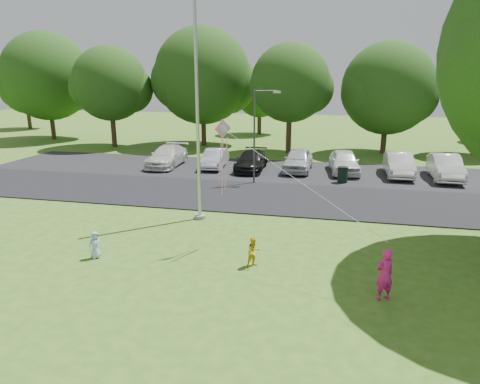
% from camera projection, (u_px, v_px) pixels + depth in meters
% --- Properties ---
extents(ground, '(120.00, 120.00, 0.00)m').
position_uv_depth(ground, '(257.00, 275.00, 13.53)').
color(ground, '#3B671B').
rests_on(ground, ground).
extents(park_road, '(60.00, 6.00, 0.06)m').
position_uv_depth(park_road, '(289.00, 198.00, 22.01)').
color(park_road, black).
rests_on(park_road, ground).
extents(parking_strip, '(42.00, 7.00, 0.06)m').
position_uv_depth(parking_strip, '(300.00, 172.00, 28.13)').
color(parking_strip, black).
rests_on(parking_strip, ground).
extents(flagpole, '(0.50, 0.50, 10.00)m').
position_uv_depth(flagpole, '(198.00, 124.00, 17.89)').
color(flagpole, '#B7BABF').
rests_on(flagpole, ground).
extents(street_lamp, '(1.46, 0.69, 5.45)m').
position_uv_depth(street_lamp, '(258.00, 128.00, 24.37)').
color(street_lamp, '#3F3F44').
rests_on(street_lamp, ground).
extents(trash_can, '(0.62, 0.62, 0.99)m').
position_uv_depth(trash_can, '(343.00, 175.00, 25.08)').
color(trash_can, black).
rests_on(trash_can, ground).
extents(tree_row, '(64.35, 11.94, 10.88)m').
position_uv_depth(tree_row, '(331.00, 82.00, 34.54)').
color(tree_row, '#332316').
rests_on(tree_row, ground).
extents(horizon_trees, '(77.46, 7.20, 7.02)m').
position_uv_depth(horizon_trees, '(357.00, 95.00, 43.47)').
color(horizon_trees, '#332316').
rests_on(horizon_trees, ground).
extents(parked_cars, '(19.85, 5.09, 1.48)m').
position_uv_depth(parked_cars, '(298.00, 161.00, 27.93)').
color(parked_cars, silver).
rests_on(parked_cars, ground).
extents(woman, '(0.66, 0.59, 1.52)m').
position_uv_depth(woman, '(385.00, 275.00, 11.90)').
color(woman, '#D91C7C').
rests_on(woman, ground).
extents(child_yellow, '(0.62, 0.62, 1.02)m').
position_uv_depth(child_yellow, '(254.00, 252.00, 14.05)').
color(child_yellow, gold).
rests_on(child_yellow, ground).
extents(child_blue, '(0.54, 0.56, 0.96)m').
position_uv_depth(child_blue, '(95.00, 245.00, 14.73)').
color(child_blue, '#A0C0F6').
rests_on(child_blue, ground).
extents(kite, '(5.60, 3.03, 2.96)m').
position_uv_depth(kite, '(226.00, 142.00, 14.72)').
color(kite, pink).
rests_on(kite, ground).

